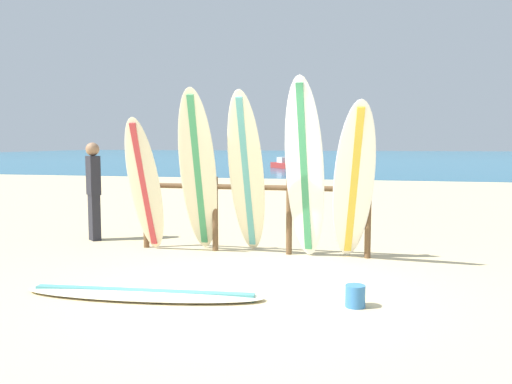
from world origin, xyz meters
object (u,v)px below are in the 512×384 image
object	(u,v)px
surfboard_leaning_center_right	(354,183)
surfboard_lying_on_sand	(143,293)
sand_bucket	(355,296)
surfboard_leaning_center_left	(247,175)
beachgoer_standing	(94,187)
small_boat_offshore	(283,164)
surfboard_leaning_left	(198,173)
surfboard_rack	(252,205)
surfboard_leaning_center	(305,169)
surfboard_leaning_far_left	(145,185)

from	to	relation	value
surfboard_leaning_center_right	surfboard_lying_on_sand	size ratio (longest dim) A/B	0.82
surfboard_leaning_center_right	sand_bucket	size ratio (longest dim) A/B	9.84
surfboard_leaning_center_left	beachgoer_standing	size ratio (longest dim) A/B	1.44
small_boat_offshore	surfboard_leaning_left	bearing A→B (deg)	-82.78
beachgoer_standing	small_boat_offshore	xyz separation A→B (m)	(-1.18, 25.24, -0.66)
surfboard_rack	sand_bucket	size ratio (longest dim) A/B	15.69
surfboard_rack	surfboard_leaning_center	distance (m)	1.05
surfboard_leaning_far_left	surfboard_leaning_center_right	world-z (taller)	surfboard_leaning_center_right
surfboard_leaning_left	beachgoer_standing	size ratio (longest dim) A/B	1.47
surfboard_leaning_far_left	surfboard_lying_on_sand	bearing A→B (deg)	-65.95
surfboard_rack	surfboard_leaning_left	size ratio (longest dim) A/B	1.45
surfboard_leaning_center_left	beachgoer_standing	world-z (taller)	surfboard_leaning_center_left
sand_bucket	surfboard_lying_on_sand	bearing A→B (deg)	-176.39
surfboard_leaning_center_left	surfboard_leaning_center	world-z (taller)	surfboard_leaning_center
surfboard_leaning_left	sand_bucket	distance (m)	3.37
surfboard_leaning_center	small_boat_offshore	world-z (taller)	surfboard_leaning_center
surfboard_leaning_center_left	sand_bucket	world-z (taller)	surfboard_leaning_center_left
surfboard_rack	small_boat_offshore	world-z (taller)	surfboard_rack
surfboard_leaning_left	surfboard_leaning_center_left	distance (m)	0.74
surfboard_lying_on_sand	surfboard_leaning_center_left	bearing A→B (deg)	74.58
surfboard_leaning_center_right	beachgoer_standing	world-z (taller)	surfboard_leaning_center_right
surfboard_leaning_far_left	surfboard_leaning_center	distance (m)	2.43
surfboard_rack	surfboard_leaning_center_right	xyz separation A→B (m)	(1.53, -0.40, 0.38)
surfboard_lying_on_sand	surfboard_leaning_center	bearing A→B (deg)	56.55
sand_bucket	surfboard_leaning_far_left	bearing A→B (deg)	148.20
surfboard_leaning_left	surfboard_lying_on_sand	distance (m)	2.53
surfboard_leaning_left	surfboard_leaning_center_left	world-z (taller)	surfboard_leaning_left
surfboard_rack	surfboard_leaning_center_right	size ratio (longest dim) A/B	1.59
surfboard_leaning_center	sand_bucket	bearing A→B (deg)	-68.64
surfboard_leaning_center_right	surfboard_lying_on_sand	distance (m)	3.20
surfboard_rack	small_boat_offshore	size ratio (longest dim) A/B	1.52
surfboard_rack	surfboard_leaning_far_left	xyz separation A→B (m)	(-1.58, -0.35, 0.29)
beachgoer_standing	sand_bucket	distance (m)	5.33
surfboard_rack	surfboard_leaning_center_left	xyz separation A→B (m)	(-0.01, -0.27, 0.46)
surfboard_leaning_center_right	surfboard_lying_on_sand	world-z (taller)	surfboard_leaning_center_right
surfboard_leaning_far_left	surfboard_leaning_center_right	xyz separation A→B (m)	(3.11, -0.05, 0.09)
surfboard_rack	surfboard_leaning_far_left	size ratio (longest dim) A/B	1.74
surfboard_leaning_center_left	small_boat_offshore	bearing A→B (deg)	98.83
surfboard_leaning_far_left	sand_bucket	distance (m)	3.91
surfboard_leaning_center	beachgoer_standing	world-z (taller)	surfboard_leaning_center
surfboard_leaning_center	small_boat_offshore	distance (m)	26.38
surfboard_rack	surfboard_lying_on_sand	size ratio (longest dim) A/B	1.31
surfboard_leaning_left	sand_bucket	bearing A→B (deg)	-40.91
surfboard_leaning_left	small_boat_offshore	xyz separation A→B (m)	(-3.28, 25.89, -0.97)
surfboard_leaning_far_left	small_boat_offshore	size ratio (longest dim) A/B	0.88
surfboard_rack	surfboard_leaning_center_left	bearing A→B (deg)	-91.92
beachgoer_standing	surfboard_leaning_left	bearing A→B (deg)	-17.16
surfboard_leaning_center_left	sand_bucket	bearing A→B (deg)	-51.39
surfboard_lying_on_sand	sand_bucket	xyz separation A→B (m)	(2.27, 0.14, 0.08)
surfboard_leaning_center_left	surfboard_leaning_center_right	distance (m)	1.55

